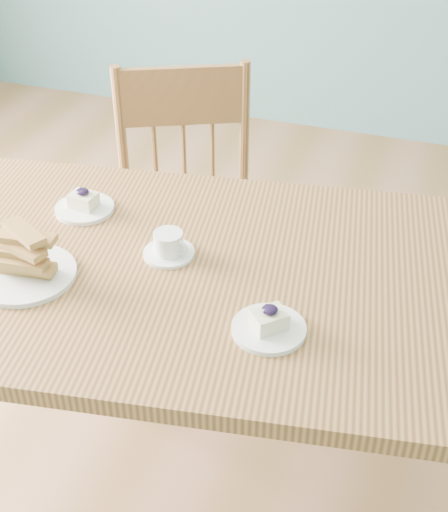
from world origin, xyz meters
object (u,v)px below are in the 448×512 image
at_px(dining_table, 229,299).
at_px(biscotti_plate, 23,262).
at_px(dining_chair, 188,219).
at_px(cheesecake_plate_far, 84,205).
at_px(coffee_cup, 169,246).
at_px(cheesecake_plate_near, 269,325).

height_order(dining_table, biscotti_plate, biscotti_plate).
relative_size(dining_chair, cheesecake_plate_far, 6.45).
height_order(dining_chair, biscotti_plate, dining_chair).
xyz_separation_m(dining_table, biscotti_plate, (-0.44, -0.17, 0.12)).
height_order(dining_chair, coffee_cup, dining_chair).
distance_m(coffee_cup, biscotti_plate, 0.34).
distance_m(dining_table, cheesecake_plate_near, 0.25).
bearing_deg(cheesecake_plate_far, dining_chair, 79.05).
xyz_separation_m(cheesecake_plate_near, biscotti_plate, (-0.59, 0.00, 0.03)).
height_order(cheesecake_plate_near, cheesecake_plate_far, cheesecake_plate_near).
height_order(dining_table, cheesecake_plate_far, cheesecake_plate_far).
bearing_deg(cheesecake_plate_near, biscotti_plate, 179.97).
bearing_deg(dining_table, coffee_cup, 164.50).
distance_m(dining_chair, coffee_cup, 0.72).
relative_size(dining_table, cheesecake_plate_near, 10.39).
xyz_separation_m(dining_chair, cheesecake_plate_near, (0.50, -0.80, 0.33)).
bearing_deg(cheesecake_plate_far, coffee_cup, -21.68).
height_order(dining_chair, cheesecake_plate_near, dining_chair).
bearing_deg(cheesecake_plate_near, cheesecake_plate_far, 152.89).
bearing_deg(dining_chair, coffee_cup, -97.25).
height_order(cheesecake_plate_far, coffee_cup, cheesecake_plate_far).
bearing_deg(cheesecake_plate_far, dining_table, -16.63).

